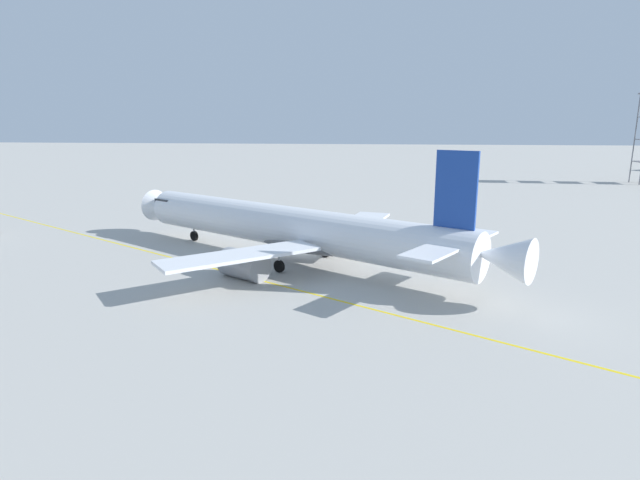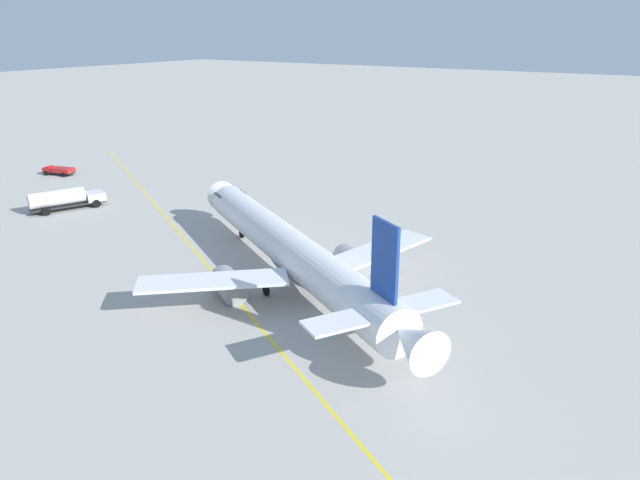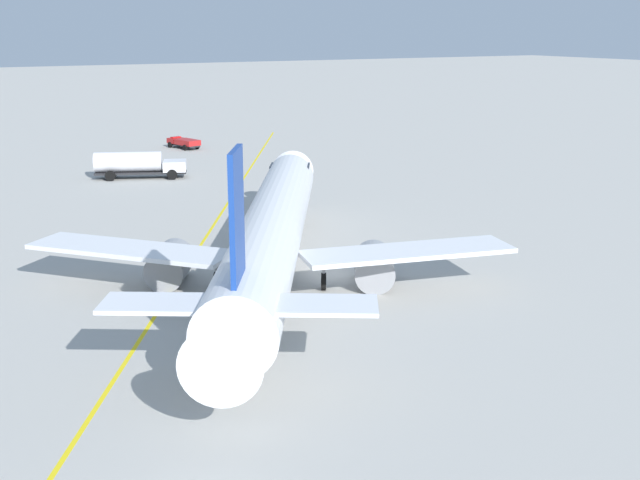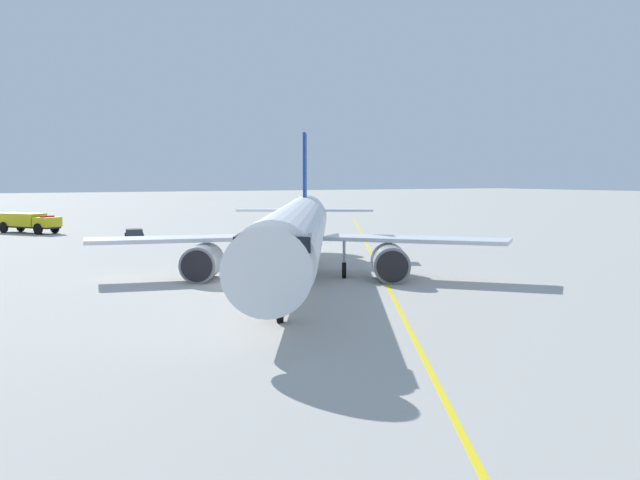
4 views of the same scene
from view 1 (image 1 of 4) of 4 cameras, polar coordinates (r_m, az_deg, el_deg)
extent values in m
plane|color=#ADAAA3|center=(52.62, -2.30, -1.29)|extent=(600.00, 600.00, 0.00)
cylinder|color=white|center=(48.21, -3.59, 1.49)|extent=(34.20, 22.41, 3.88)
cone|color=white|center=(63.08, -17.24, 3.62)|extent=(4.46, 4.70, 3.68)
cone|color=white|center=(38.07, 19.75, -1.84)|extent=(5.12, 4.87, 3.30)
cube|color=black|center=(61.17, -16.12, 4.25)|extent=(3.74, 4.06, 0.70)
ellipsoid|color=slate|center=(47.23, -1.88, -0.05)|extent=(13.38, 9.87, 2.13)
cube|color=#193D93|center=(38.57, 14.97, 5.45)|extent=(2.88, 1.84, 5.68)
cube|color=white|center=(36.21, 12.44, -1.32)|extent=(4.93, 5.88, 0.20)
cube|color=white|center=(42.34, 16.52, 0.47)|extent=(4.93, 5.88, 0.20)
cube|color=white|center=(40.80, -8.91, -1.70)|extent=(12.11, 11.21, 0.28)
cube|color=white|center=(53.42, 4.46, 1.85)|extent=(6.22, 13.47, 0.28)
cylinder|color=gray|center=(43.68, -8.51, -2.75)|extent=(4.77, 4.21, 2.49)
cylinder|color=black|center=(45.17, -10.32, -2.29)|extent=(1.21, 1.90, 2.11)
cylinder|color=gray|center=(53.12, 1.72, 0.18)|extent=(4.77, 4.21, 2.49)
cylinder|color=black|center=(54.36, -0.05, 0.47)|extent=(1.21, 1.90, 2.11)
cylinder|color=#9EA0A5|center=(58.83, -13.96, 1.46)|extent=(0.20, 0.20, 2.14)
cylinder|color=black|center=(59.04, -13.91, 0.45)|extent=(1.10, 0.82, 1.10)
cylinder|color=#9EA0A5|center=(44.96, -4.61, -1.64)|extent=(0.20, 0.20, 2.14)
cylinder|color=black|center=(45.23, -4.59, -2.95)|extent=(1.10, 0.82, 1.10)
cylinder|color=#9EA0A5|center=(49.91, 0.60, -0.14)|extent=(0.20, 0.20, 2.14)
cylinder|color=black|center=(50.16, 0.59, -1.33)|extent=(1.10, 0.82, 1.10)
cylinder|color=slate|center=(135.42, 31.76, 9.58)|extent=(0.24, 0.24, 19.28)
cube|color=yellow|center=(44.15, -7.97, -4.17)|extent=(130.52, 76.90, 0.01)
camera|label=2|loc=(24.46, 94.91, 25.57)|focal=33.08mm
camera|label=3|loc=(43.85, 64.47, 9.83)|focal=45.56mm
camera|label=4|loc=(88.13, -30.25, 7.39)|focal=41.70mm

